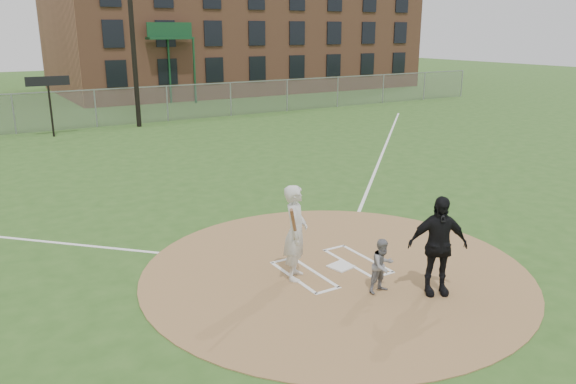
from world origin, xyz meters
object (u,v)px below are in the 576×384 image
home_plate (341,266)px  catcher (382,266)px  umpire (438,245)px  batter_at_plate (296,232)px

home_plate → catcher: bearing=-90.7°
home_plate → umpire: size_ratio=0.23×
catcher → umpire: bearing=-38.2°
umpire → batter_at_plate: 2.85m
home_plate → catcher: 1.49m
umpire → batter_at_plate: batter_at_plate is taller
home_plate → umpire: bearing=-66.5°
catcher → batter_at_plate: (-1.13, 1.45, 0.46)m
catcher → umpire: umpire is taller
catcher → umpire: 1.14m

